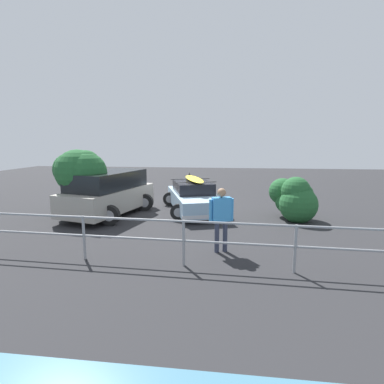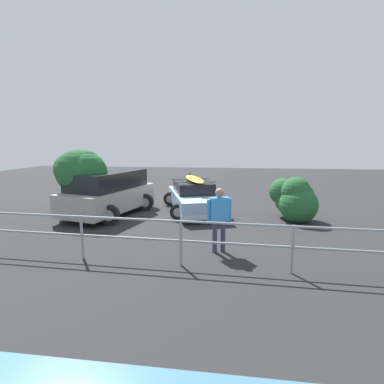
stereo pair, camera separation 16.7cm
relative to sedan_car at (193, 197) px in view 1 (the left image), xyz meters
name	(u,v)px [view 1 (the left image)]	position (x,y,z in m)	size (l,w,h in m)	color
ground_plane	(190,210)	(0.19, -0.26, -0.63)	(44.00, 44.00, 0.02)	#28282B
sedan_car	(193,197)	(0.00, 0.00, 0.00)	(3.14, 4.77, 1.57)	#8CADC6
suv_car	(108,193)	(3.38, 1.11, 0.30)	(3.23, 4.57, 1.80)	#9E998E
person_bystander	(221,214)	(-1.31, 4.81, 0.44)	(0.65, 0.36, 1.77)	#33384C
railing_fence	(184,235)	(-0.44, 5.84, 0.16)	(10.44, 0.48, 1.14)	gray
bush_near_left	(294,198)	(-4.03, 0.91, 0.21)	(1.72, 2.08, 1.76)	#4C3828
bush_near_right	(82,175)	(4.20, 1.71, 1.09)	(2.43, 2.08, 2.71)	#4C3828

